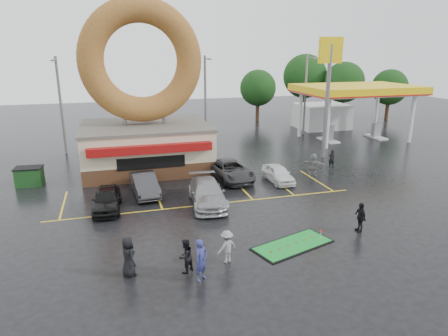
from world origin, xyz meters
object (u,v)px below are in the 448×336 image
object	(u,v)px
car_dgrey	(144,184)
putting_green	(293,245)
gas_station	(340,102)
car_silver	(207,193)
person_blue	(201,260)
car_grey	(230,170)
streetlight_mid	(205,97)
car_white	(278,174)
shell_sign	(329,75)
dumpster	(30,177)
donut_shop	(144,115)
streetlight_right	(306,93)
car_black	(107,199)
streetlight_left	(61,103)
person_cameraman	(360,217)

from	to	relation	value
car_dgrey	putting_green	world-z (taller)	car_dgrey
gas_station	putting_green	xyz separation A→B (m)	(-17.27, -24.14, -3.67)
car_silver	person_blue	world-z (taller)	person_blue
car_grey	car_silver	bearing A→B (deg)	-129.00
streetlight_mid	car_white	xyz separation A→B (m)	(2.09, -14.47, -4.15)
gas_station	car_dgrey	xyz separation A→B (m)	(-23.78, -14.49, -2.98)
shell_sign	putting_green	xyz separation A→B (m)	(-10.27, -15.20, -7.34)
car_dgrey	car_white	world-z (taller)	car_dgrey
shell_sign	dumpster	distance (m)	25.61
donut_shop	shell_sign	xyz separation A→B (m)	(16.00, -0.97, 2.91)
streetlight_right	car_black	size ratio (longest dim) A/B	2.21
shell_sign	gas_station	bearing A→B (deg)	51.93
gas_station	dumpster	xyz separation A→B (m)	(-31.67, -10.27, -3.05)
gas_station	car_white	bearing A→B (deg)	-133.84
streetlight_left	car_white	xyz separation A→B (m)	(16.09, -13.47, -4.15)
car_dgrey	car_white	size ratio (longest dim) A/B	1.18
donut_shop	car_white	size ratio (longest dim) A/B	3.64
person_blue	shell_sign	bearing A→B (deg)	11.42
gas_station	streetlight_mid	world-z (taller)	streetlight_mid
putting_green	streetlight_right	bearing A→B (deg)	62.16
car_silver	person_cameraman	size ratio (longest dim) A/B	3.16
car_dgrey	car_silver	xyz separation A→B (m)	(3.69, -2.95, 0.03)
car_black	person_blue	world-z (taller)	person_blue
streetlight_right	car_grey	world-z (taller)	streetlight_right
car_silver	car_grey	xyz separation A→B (m)	(2.87, 4.50, -0.02)
person_blue	putting_green	distance (m)	5.52
streetlight_left	streetlight_right	distance (m)	26.08
streetlight_left	car_dgrey	xyz separation A→B (m)	(6.22, -13.47, -4.06)
car_white	dumpster	bearing A→B (deg)	166.01
car_black	car_dgrey	world-z (taller)	car_dgrey
donut_shop	car_grey	bearing A→B (deg)	-40.74
streetlight_left	shell_sign	bearing A→B (deg)	-18.99
streetlight_left	putting_green	distance (m)	26.82
person_blue	dumpster	distance (m)	18.17
person_cameraman	putting_green	world-z (taller)	person_cameraman
car_white	person_cameraman	xyz separation A→B (m)	(0.87, -9.10, 0.19)
car_white	person_cameraman	world-z (taller)	person_cameraman
car_grey	putting_green	world-z (taller)	car_grey
streetlight_mid	streetlight_right	xyz separation A→B (m)	(12.00, 1.00, 0.00)
donut_shop	streetlight_mid	size ratio (longest dim) A/B	1.50
car_silver	car_grey	size ratio (longest dim) A/B	0.99
donut_shop	gas_station	bearing A→B (deg)	19.11
person_blue	streetlight_mid	bearing A→B (deg)	39.75
donut_shop	putting_green	xyz separation A→B (m)	(5.73, -16.17, -4.43)
car_black	car_grey	xyz separation A→B (m)	(9.04, 3.71, 0.04)
person_blue	person_cameraman	world-z (taller)	person_blue
car_grey	dumpster	world-z (taller)	car_grey
gas_station	streetlight_left	size ratio (longest dim) A/B	1.52
dumpster	streetlight_left	bearing A→B (deg)	84.56
car_silver	person_blue	xyz separation A→B (m)	(-2.32, -8.47, 0.18)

